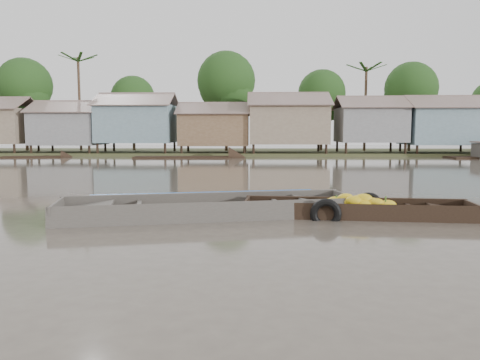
{
  "coord_description": "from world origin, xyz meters",
  "views": [
    {
      "loc": [
        -0.44,
        -10.95,
        2.09
      ],
      "look_at": [
        -0.8,
        1.34,
        0.8
      ],
      "focal_mm": 35.0,
      "sensor_mm": 36.0,
      "label": 1
    }
  ],
  "objects": [
    {
      "name": "riverbank",
      "position": [
        3.03,
        31.86,
        3.07
      ],
      "size": [
        120.0,
        12.47,
        10.22
      ],
      "color": "#384723",
      "rests_on": "ground"
    },
    {
      "name": "distant_boats",
      "position": [
        13.05,
        24.31,
        0.22
      ],
      "size": [
        45.93,
        14.67,
        1.38
      ],
      "color": "black",
      "rests_on": "ground"
    },
    {
      "name": "ground",
      "position": [
        0.0,
        0.0,
        0.0
      ],
      "size": [
        120.0,
        120.0,
        0.0
      ],
      "primitive_type": "plane",
      "color": "#51483E",
      "rests_on": "ground"
    },
    {
      "name": "viewer_boat",
      "position": [
        -1.51,
        0.52,
        0.06
      ],
      "size": [
        7.58,
        3.46,
        0.59
      ],
      "rotation": [
        0.0,
        0.0,
        0.22
      ],
      "color": "#443F39",
      "rests_on": "ground"
    },
    {
      "name": "banana_boat",
      "position": [
        2.04,
        0.5,
        0.15
      ],
      "size": [
        5.65,
        1.83,
        0.78
      ],
      "rotation": [
        0.0,
        0.0,
        -0.09
      ],
      "color": "black",
      "rests_on": "ground"
    }
  ]
}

